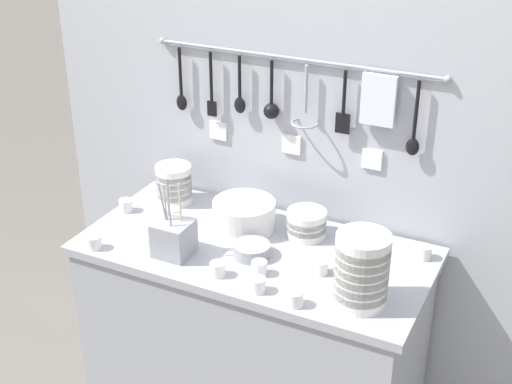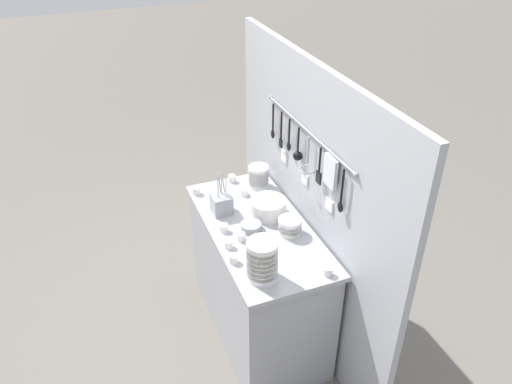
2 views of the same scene
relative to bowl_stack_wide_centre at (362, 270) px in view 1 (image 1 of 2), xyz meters
name	(u,v)px [view 1 (image 1 of 2)]	position (x,y,z in m)	size (l,w,h in m)	color
counter	(255,348)	(-0.42, 0.14, -0.54)	(1.19, 0.57, 0.86)	#9EA0A8
back_wall	(293,194)	(-0.42, 0.47, -0.06)	(1.99, 0.11, 1.82)	#A8AAB2
bowl_stack_wide_centre	(362,270)	(0.00, 0.00, 0.00)	(0.16, 0.16, 0.23)	white
bowl_stack_back_corner	(174,184)	(-0.84, 0.32, -0.04)	(0.13, 0.13, 0.15)	white
bowl_stack_nested_right	(306,224)	(-0.29, 0.29, -0.07)	(0.14, 0.14, 0.10)	white
plate_stack	(244,215)	(-0.51, 0.25, -0.06)	(0.22, 0.22, 0.10)	white
steel_mixing_bowl	(252,250)	(-0.41, 0.09, -0.09)	(0.12, 0.12, 0.04)	#93969E
cutlery_caddy	(174,238)	(-0.64, -0.01, -0.05)	(0.12, 0.12, 0.27)	#93969E
cup_back_left	(94,242)	(-0.90, -0.10, -0.09)	(0.05, 0.05, 0.05)	white
cup_back_right	(258,285)	(-0.30, -0.08, -0.09)	(0.05, 0.05, 0.05)	white
cup_edge_near	(295,299)	(-0.17, -0.10, -0.09)	(0.05, 0.05, 0.05)	white
cup_centre	(424,252)	(0.11, 0.33, -0.09)	(0.05, 0.05, 0.05)	white
cup_edge_far	(173,214)	(-0.77, 0.19, -0.09)	(0.05, 0.05, 0.05)	white
cup_mid_row	(320,267)	(-0.16, 0.10, -0.09)	(0.05, 0.05, 0.05)	white
cup_by_caddy	(126,205)	(-0.96, 0.17, -0.09)	(0.05, 0.05, 0.05)	white
cup_front_right	(218,269)	(-0.45, -0.06, -0.09)	(0.05, 0.05, 0.05)	white
cup_beside_plates	(259,268)	(-0.33, 0.01, -0.09)	(0.05, 0.05, 0.05)	white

